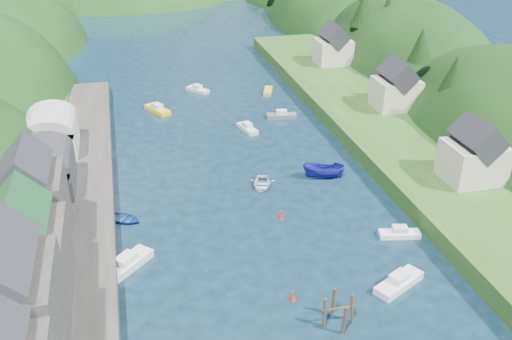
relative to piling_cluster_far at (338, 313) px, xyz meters
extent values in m
plane|color=black|center=(-1.79, 46.80, -1.28)|extent=(600.00, 600.00, 0.00)
ellipsoid|color=black|center=(-46.79, 114.80, -9.72)|extent=(44.00, 75.56, 48.19)
ellipsoid|color=black|center=(-46.79, 156.80, -8.11)|extent=(44.00, 75.56, 39.00)
ellipsoid|color=black|center=(43.21, 71.80, -9.68)|extent=(36.00, 75.56, 48.00)
ellipsoid|color=black|center=(43.21, 114.80, -9.07)|extent=(36.00, 75.56, 44.49)
ellipsoid|color=black|center=(43.21, 156.80, -7.58)|extent=(36.00, 75.56, 36.00)
ellipsoid|color=black|center=(-11.79, 166.80, -11.28)|extent=(80.00, 60.00, 44.00)
ellipsoid|color=black|center=(16.21, 176.80, -13.28)|extent=(70.00, 56.00, 36.00)
cone|color=black|center=(-36.94, 99.98, 7.51)|extent=(4.07, 4.07, 5.60)
cone|color=black|center=(-41.91, 116.44, 9.05)|extent=(4.56, 4.56, 9.26)
cone|color=black|center=(-44.98, 119.67, 6.86)|extent=(4.75, 4.75, 5.62)
cone|color=black|center=(32.63, 36.81, 8.71)|extent=(5.29, 5.29, 6.73)
cone|color=black|center=(31.91, 46.82, 11.04)|extent=(4.07, 4.07, 5.68)
cone|color=black|center=(39.79, 55.27, 6.81)|extent=(3.40, 3.40, 5.65)
cone|color=black|center=(37.47, 71.27, 10.47)|extent=(4.94, 4.94, 9.45)
cone|color=black|center=(33.66, 75.04, 11.19)|extent=(5.25, 5.25, 6.86)
cube|color=#2D2B28|center=(-25.79, 16.80, -0.28)|extent=(12.00, 110.00, 2.00)
cube|color=#2D2B28|center=(-27.79, -0.20, 5.22)|extent=(8.00, 9.00, 9.00)
cube|color=#2D2B28|center=(-27.79, 8.80, 4.22)|extent=(8.00, 9.00, 7.00)
cube|color=#1E592D|center=(-27.79, 8.80, 8.68)|extent=(5.88, 9.36, 5.88)
cube|color=#2D2B28|center=(-27.79, 17.80, 4.72)|extent=(7.00, 8.00, 8.00)
cube|color=black|center=(-27.79, 17.80, 9.56)|extent=(5.15, 8.32, 5.15)
cube|color=#2D2D30|center=(-27.79, 29.80, 2.72)|extent=(7.00, 9.00, 4.00)
cylinder|color=#2D2D30|center=(-27.79, 29.80, 4.72)|extent=(7.00, 9.00, 7.00)
cube|color=#B2B2A8|center=(-27.79, 41.80, 2.72)|extent=(7.00, 9.00, 4.00)
cylinder|color=#B2B2A8|center=(-27.79, 41.80, 4.72)|extent=(7.00, 9.00, 7.00)
cube|color=#234719|center=(23.21, 36.80, -0.08)|extent=(16.00, 120.00, 2.40)
cube|color=beige|center=(25.21, 18.80, 3.62)|extent=(7.00, 6.00, 5.00)
cube|color=black|center=(25.21, 18.80, 6.96)|extent=(5.15, 6.24, 5.15)
cube|color=beige|center=(27.21, 44.80, 3.62)|extent=(7.00, 6.00, 5.00)
cube|color=black|center=(27.21, 44.80, 6.96)|extent=(5.15, 6.24, 5.15)
cube|color=beige|center=(26.21, 71.80, 3.62)|extent=(7.00, 6.00, 5.00)
cube|color=black|center=(26.21, 71.80, 6.96)|extent=(5.15, 6.24, 5.15)
cylinder|color=#382314|center=(1.36, 0.00, -0.03)|extent=(0.32, 0.32, 3.70)
cylinder|color=#382314|center=(0.00, 1.36, -0.03)|extent=(0.32, 0.32, 3.70)
cylinder|color=#382314|center=(-1.36, 0.00, -0.03)|extent=(0.32, 0.32, 3.70)
cylinder|color=#382314|center=(0.00, -1.36, -0.03)|extent=(0.32, 0.32, 3.70)
cylinder|color=#382314|center=(0.00, 0.00, 0.58)|extent=(3.28, 0.16, 0.16)
cone|color=#B5170E|center=(-3.12, 4.20, -0.83)|extent=(0.70, 0.70, 0.90)
sphere|color=#B5170E|center=(-3.12, 4.20, -0.33)|extent=(0.30, 0.30, 0.30)
cone|color=#B5170E|center=(-0.08, 19.03, -0.83)|extent=(0.70, 0.70, 0.90)
sphere|color=#B5170E|center=(-0.08, 19.03, -0.33)|extent=(0.30, 0.30, 0.30)
cube|color=silver|center=(2.08, 46.58, -0.97)|extent=(2.83, 5.16, 0.69)
cube|color=silver|center=(2.08, 46.58, -0.25)|extent=(1.54, 1.95, 0.70)
cube|color=yellow|center=(-11.57, 58.62, -0.92)|extent=(4.40, 6.02, 0.81)
cube|color=silver|center=(-11.57, 58.62, -0.12)|extent=(2.13, 2.42, 0.70)
cube|color=gold|center=(10.19, 63.87, -1.00)|extent=(2.92, 4.80, 0.64)
cube|color=silver|center=(-3.02, 67.66, -0.97)|extent=(4.34, 4.87, 0.69)
cube|color=silver|center=(-3.02, 67.66, -0.24)|extent=(1.96, 2.06, 0.70)
imported|color=silver|center=(-0.32, 27.41, -0.93)|extent=(4.71, 5.65, 1.01)
imported|color=navy|center=(8.55, 27.82, -0.30)|extent=(6.20, 3.51, 2.26)
imported|color=navy|center=(-18.64, 22.94, -0.98)|extent=(5.36, 5.09, 0.90)
cube|color=silver|center=(-18.79, 13.34, -0.88)|extent=(6.04, 6.07, 0.90)
cube|color=silver|center=(-18.79, 13.34, -0.03)|extent=(2.64, 2.65, 0.70)
cube|color=#585E65|center=(9.10, 50.67, -0.96)|extent=(5.32, 2.59, 0.71)
cube|color=silver|center=(9.10, 50.67, -0.22)|extent=(1.97, 1.49, 0.70)
cube|color=white|center=(12.21, 12.00, -0.99)|extent=(4.95, 2.51, 0.66)
cube|color=silver|center=(12.21, 12.00, -0.27)|extent=(1.84, 1.41, 0.70)
cube|color=silver|center=(8.03, 3.70, -0.91)|extent=(6.16, 4.51, 0.83)
cube|color=silver|center=(8.03, 3.70, -0.10)|extent=(2.48, 2.19, 0.70)
camera|label=1|loc=(-17.12, -37.83, 35.85)|focal=40.00mm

